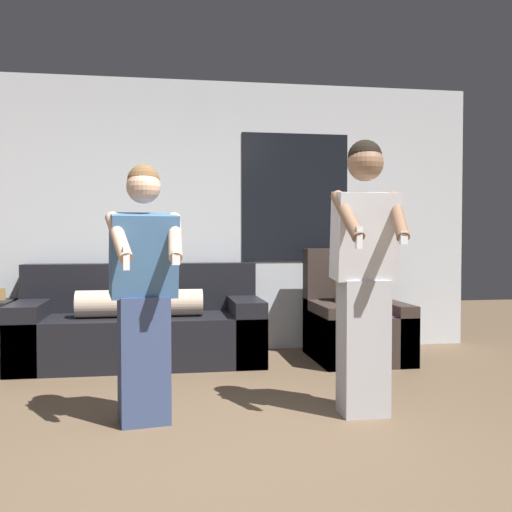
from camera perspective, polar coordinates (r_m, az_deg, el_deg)
The scene contains 6 objects.
ground_plane at distance 3.20m, azimuth -3.64°, elevation -19.30°, with size 14.00×14.00×0.00m, color brown.
wall_back at distance 6.02m, azimuth -6.34°, elevation 3.78°, with size 5.85×0.07×2.70m.
couch at distance 5.59m, azimuth -10.92°, elevation -6.75°, with size 2.19×0.90×0.89m.
armchair at distance 5.75m, azimuth 9.45°, elevation -6.40°, with size 0.83×0.92×1.03m.
person_left at distance 3.73m, azimuth -10.63°, elevation -3.51°, with size 0.46×0.53×1.59m.
person_right at distance 3.90m, azimuth 10.28°, elevation -1.59°, with size 0.46×0.47×1.77m.
Camera 1 is at (-0.29, -2.97, 1.16)m, focal length 42.00 mm.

